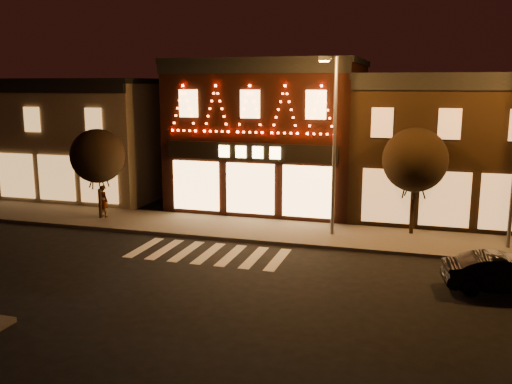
% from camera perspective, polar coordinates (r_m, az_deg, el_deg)
% --- Properties ---
extents(ground, '(120.00, 120.00, 0.00)m').
position_cam_1_polar(ground, '(20.01, -9.14, -9.53)').
color(ground, black).
rests_on(ground, ground).
extents(sidewalk_far, '(44.00, 4.00, 0.15)m').
position_cam_1_polar(sidewalk_far, '(26.52, 2.31, -4.07)').
color(sidewalk_far, '#47423D').
rests_on(sidewalk_far, ground).
extents(building_left, '(12.20, 8.28, 7.30)m').
position_cam_1_polar(building_left, '(37.59, -18.07, 5.43)').
color(building_left, '#6B5E4C').
rests_on(building_left, ground).
extents(building_pulp, '(10.20, 8.34, 8.30)m').
position_cam_1_polar(building_pulp, '(32.02, 1.53, 5.99)').
color(building_pulp, black).
rests_on(building_pulp, ground).
extents(building_right_a, '(9.20, 8.28, 7.50)m').
position_cam_1_polar(building_right_a, '(31.01, 18.80, 4.49)').
color(building_right_a, '#301F10').
rests_on(building_right_a, ground).
extents(streetlamp_mid, '(0.63, 1.84, 8.02)m').
position_cam_1_polar(streetlamp_mid, '(24.98, 7.92, 6.05)').
color(streetlamp_mid, '#59595E').
rests_on(streetlamp_mid, sidewalk_far).
extents(tree_left, '(2.76, 2.76, 4.61)m').
position_cam_1_polar(tree_left, '(29.42, -15.98, 3.57)').
color(tree_left, black).
rests_on(tree_left, sidewalk_far).
extents(tree_right, '(2.94, 2.94, 4.92)m').
position_cam_1_polar(tree_right, '(26.23, 16.03, 3.18)').
color(tree_right, black).
rests_on(tree_right, sidewalk_far).
extents(dark_sedan, '(4.10, 1.95, 1.30)m').
position_cam_1_polar(dark_sedan, '(20.83, 24.11, -7.66)').
color(dark_sedan, black).
rests_on(dark_sedan, ground).
extents(pedestrian, '(0.71, 0.57, 1.68)m').
position_cam_1_polar(pedestrian, '(29.94, -15.43, -0.91)').
color(pedestrian, gray).
rests_on(pedestrian, sidewalk_far).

